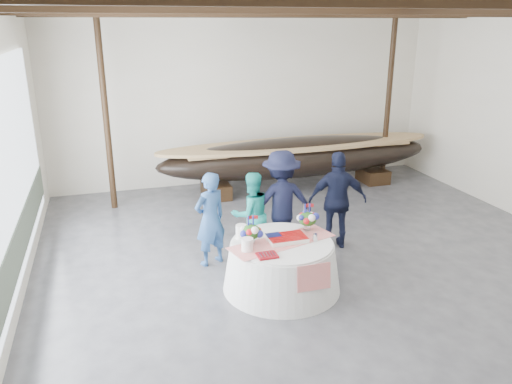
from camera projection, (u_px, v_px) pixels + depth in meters
name	position (u px, v px, depth m)	size (l,w,h in m)	color
floor	(345.00, 283.00, 8.20)	(10.00, 12.00, 0.01)	#3D3D42
wall_back	(245.00, 96.00, 12.91)	(10.00, 0.02, 4.50)	silver
pavilion_structure	(336.00, 27.00, 7.66)	(9.80, 11.76, 4.50)	black
open_bay	(8.00, 188.00, 7.15)	(0.03, 7.00, 3.20)	silver
longboat_display	(299.00, 157.00, 12.57)	(7.18, 1.44, 1.35)	black
banquet_table	(282.00, 265.00, 7.95)	(1.88, 1.88, 0.81)	silver
tabletop_items	(277.00, 230.00, 7.88)	(1.82, 1.04, 0.40)	red
guest_woman_blue	(210.00, 219.00, 8.63)	(0.62, 0.40, 1.69)	#294E83
guest_woman_teal	(251.00, 214.00, 9.02)	(0.76, 0.59, 1.57)	teal
guest_man_left	(281.00, 202.00, 9.12)	(1.24, 0.71, 1.92)	black
guest_man_right	(337.00, 200.00, 9.28)	(1.09, 0.45, 1.86)	black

